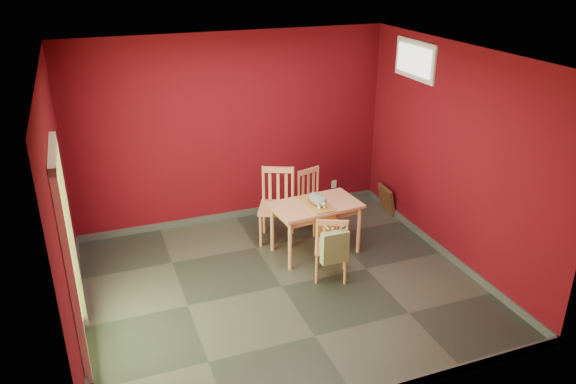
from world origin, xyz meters
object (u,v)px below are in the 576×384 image
object	(u,v)px
chair_far_left	(277,204)
chair_near	(332,246)
dining_table	(316,210)
cat	(317,197)
tote_bag	(335,247)
chair_far_right	(314,199)
picture_frame	(386,200)

from	to	relation	value
chair_far_left	chair_near	xyz separation A→B (m)	(0.26, -1.19, -0.08)
dining_table	cat	distance (m)	0.18
tote_bag	cat	world-z (taller)	cat
dining_table	chair_near	distance (m)	0.69
chair_far_right	dining_table	bearing A→B (deg)	-111.48
tote_bag	picture_frame	bearing A→B (deg)	44.57
chair_far_left	chair_near	distance (m)	1.22
chair_far_right	chair_near	world-z (taller)	chair_far_right
chair_near	tote_bag	world-z (taller)	chair_near
dining_table	chair_far_right	distance (m)	0.72
chair_near	tote_bag	xyz separation A→B (m)	(-0.05, -0.20, 0.10)
chair_far_right	tote_bag	size ratio (longest dim) A/B	1.90
dining_table	chair_far_right	bearing A→B (deg)	68.52
picture_frame	chair_far_right	bearing A→B (deg)	-176.10
chair_far_left	cat	size ratio (longest dim) A/B	2.58
cat	picture_frame	size ratio (longest dim) A/B	0.94
chair_near	picture_frame	xyz separation A→B (m)	(1.57, 1.40, -0.23)
chair_far_right	cat	xyz separation A→B (m)	(-0.25, -0.66, 0.35)
dining_table	chair_far_right	world-z (taller)	chair_far_right
chair_far_right	picture_frame	xyz separation A→B (m)	(1.23, 0.08, -0.24)
cat	chair_far_right	bearing A→B (deg)	44.17
tote_bag	chair_far_right	bearing A→B (deg)	75.57
dining_table	chair_far_left	world-z (taller)	chair_far_left
dining_table	cat	xyz separation A→B (m)	(0.01, -0.01, 0.18)
tote_bag	cat	distance (m)	0.90
chair_near	picture_frame	distance (m)	2.11
chair_far_right	picture_frame	distance (m)	1.26
tote_bag	cat	bearing A→B (deg)	80.47
chair_far_right	chair_far_left	bearing A→B (deg)	-167.98
chair_near	cat	bearing A→B (deg)	82.19
chair_near	dining_table	bearing A→B (deg)	83.17
cat	chair_far_left	bearing A→B (deg)	98.29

